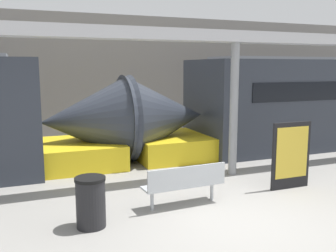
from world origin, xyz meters
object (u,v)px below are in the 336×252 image
object	(u,v)px
trash_bin	(91,202)
support_column_near	(234,110)
train_left	(326,103)
poster_board	(291,155)
bench_near	(185,182)

from	to	relation	value
trash_bin	support_column_near	world-z (taller)	support_column_near
train_left	support_column_near	distance (m)	6.05
poster_board	train_left	bearing A→B (deg)	39.30
support_column_near	train_left	bearing A→B (deg)	23.92
bench_near	support_column_near	bearing A→B (deg)	35.34
bench_near	trash_bin	xyz separation A→B (m)	(-1.98, -0.29, -0.06)
train_left	trash_bin	world-z (taller)	train_left
poster_board	support_column_near	xyz separation A→B (m)	(-0.65, 1.54, 0.93)
support_column_near	poster_board	bearing A→B (deg)	-67.31
train_left	poster_board	world-z (taller)	train_left
bench_near	poster_board	distance (m)	2.82
trash_bin	poster_board	bearing A→B (deg)	5.40
trash_bin	poster_board	distance (m)	4.82
bench_near	support_column_near	world-z (taller)	support_column_near
bench_near	support_column_near	xyz separation A→B (m)	(2.16, 1.70, 1.22)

